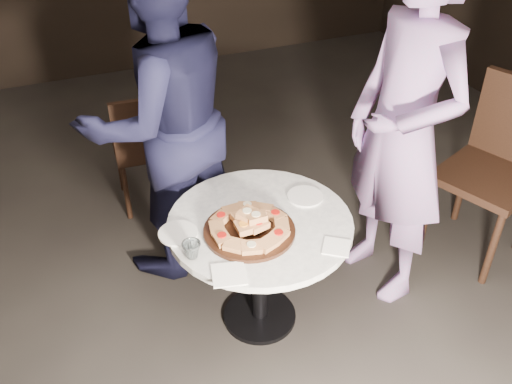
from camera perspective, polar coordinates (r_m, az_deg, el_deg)
floor at (r=2.99m, az=-1.37°, el=-13.96°), size 7.00×7.00×0.00m
table at (r=2.69m, az=0.40°, el=-4.90°), size 0.95×0.95×0.64m
serving_board at (r=2.55m, az=-0.67°, el=-3.90°), size 0.49×0.49×0.02m
focaccia_pile at (r=2.53m, az=-0.62°, el=-3.19°), size 0.36×0.37×0.10m
plate_left at (r=2.56m, az=-7.80°, el=-4.10°), size 0.23×0.23×0.01m
plate_right at (r=2.77m, az=4.94°, el=-0.44°), size 0.20×0.20×0.01m
water_glass at (r=2.42m, az=-6.46°, el=-5.76°), size 0.08×0.08×0.08m
napkin_near at (r=2.35m, az=-2.73°, el=-8.23°), size 0.17×0.17×0.01m
napkin_far at (r=2.50m, az=8.05°, el=-5.46°), size 0.16×0.16×0.01m
chair_far at (r=3.58m, az=-10.96°, el=4.78°), size 0.41×0.43×0.83m
chair_right at (r=3.44m, az=23.17°, el=3.10°), size 0.64×0.63×1.02m
diner_navy at (r=2.93m, az=-9.52°, el=7.18°), size 1.01×0.87×1.80m
diner_teal at (r=2.82m, az=14.54°, el=5.70°), size 0.52×0.72×1.84m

